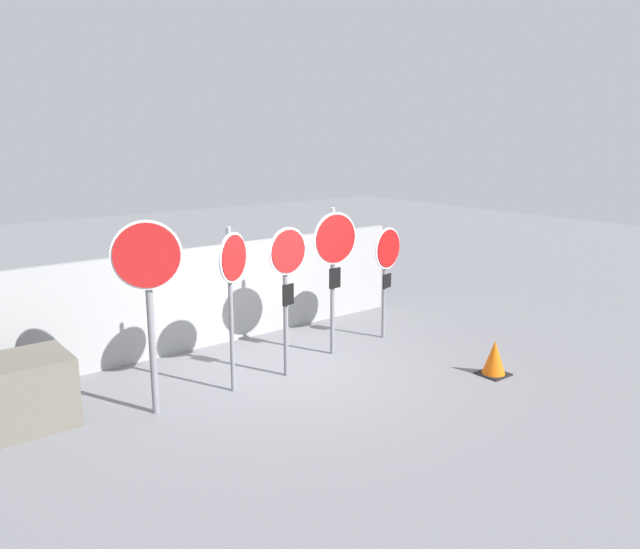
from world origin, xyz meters
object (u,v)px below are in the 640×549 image
at_px(stop_sign_4, 387,259).
at_px(traffic_cone_0, 494,358).
at_px(stop_sign_0, 148,281).
at_px(storage_crate, 30,391).
at_px(stop_sign_1, 233,274).
at_px(stop_sign_3, 335,253).
at_px(stop_sign_2, 287,272).

bearing_deg(stop_sign_4, traffic_cone_0, -100.39).
height_order(stop_sign_0, storage_crate, stop_sign_0).
bearing_deg(stop_sign_0, storage_crate, 174.90).
relative_size(traffic_cone_0, storage_crate, 0.57).
bearing_deg(stop_sign_4, stop_sign_0, 173.53).
height_order(stop_sign_1, storage_crate, stop_sign_1).
height_order(stop_sign_3, stop_sign_4, stop_sign_3).
relative_size(stop_sign_2, traffic_cone_0, 4.17).
bearing_deg(stop_sign_4, stop_sign_3, 172.79).
xyz_separation_m(stop_sign_1, stop_sign_4, (3.29, 0.39, -0.26)).
bearing_deg(stop_sign_1, traffic_cone_0, -58.50).
xyz_separation_m(stop_sign_0, storage_crate, (-1.32, 0.70, -1.32)).
xyz_separation_m(stop_sign_4, storage_crate, (-5.79, 0.30, -0.99)).
distance_m(stop_sign_0, stop_sign_4, 4.51).
bearing_deg(traffic_cone_0, stop_sign_0, 157.56).
xyz_separation_m(stop_sign_0, stop_sign_3, (3.22, 0.30, -0.06)).
bearing_deg(stop_sign_1, stop_sign_3, -20.87).
height_order(stop_sign_1, traffic_cone_0, stop_sign_1).
bearing_deg(storage_crate, stop_sign_4, -3.01).
distance_m(stop_sign_2, stop_sign_3, 1.18).
distance_m(stop_sign_1, stop_sign_3, 2.05).
relative_size(stop_sign_2, storage_crate, 2.36).
height_order(stop_sign_3, storage_crate, stop_sign_3).
bearing_deg(stop_sign_4, storage_crate, 165.52).
height_order(stop_sign_3, traffic_cone_0, stop_sign_3).
relative_size(stop_sign_1, stop_sign_4, 1.18).
height_order(stop_sign_0, traffic_cone_0, stop_sign_0).
height_order(stop_sign_2, storage_crate, stop_sign_2).
relative_size(stop_sign_3, stop_sign_4, 1.22).
distance_m(stop_sign_2, stop_sign_4, 2.43).
xyz_separation_m(stop_sign_2, storage_crate, (-3.40, 0.70, -1.15)).
bearing_deg(traffic_cone_0, stop_sign_1, 150.78).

